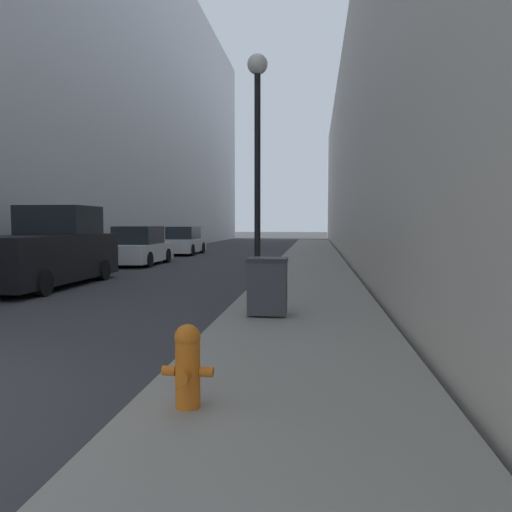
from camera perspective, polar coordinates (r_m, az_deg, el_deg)
sidewalk_right at (r=21.53m, az=6.25°, el=-0.84°), size 2.98×60.00×0.13m
building_left_glass at (r=34.34m, az=-21.55°, el=17.19°), size 12.00×60.00×19.82m
building_right_stone at (r=30.63m, az=21.10°, el=10.93°), size 12.00×60.00×11.48m
fire_hydrant at (r=4.60m, az=-7.84°, el=-12.12°), size 0.46×0.35×0.75m
trash_bin at (r=8.96m, az=1.33°, el=-3.41°), size 0.70×0.63×1.04m
lamppost at (r=11.38m, az=0.17°, el=13.11°), size 0.45×0.45×5.38m
pickup_truck at (r=15.30m, az=-22.92°, el=0.44°), size 2.21×5.59×2.29m
parked_sedan_near at (r=21.96m, az=-13.23°, el=0.96°), size 1.91×4.20×1.65m
parked_sedan_far at (r=28.99m, az=-8.26°, el=1.62°), size 1.80×4.33×1.59m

